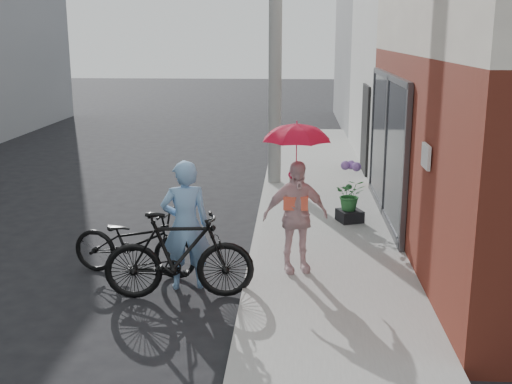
# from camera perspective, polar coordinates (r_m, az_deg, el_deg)

# --- Properties ---
(ground) EXTENTS (80.00, 80.00, 0.00)m
(ground) POSITION_cam_1_polar(r_m,az_deg,el_deg) (8.57, -7.11, -8.88)
(ground) COLOR black
(ground) RESTS_ON ground
(sidewalk) EXTENTS (2.20, 24.00, 0.12)m
(sidewalk) POSITION_cam_1_polar(r_m,az_deg,el_deg) (10.30, 6.52, -4.52)
(sidewalk) COLOR gray
(sidewalk) RESTS_ON ground
(curb) EXTENTS (0.12, 24.00, 0.12)m
(curb) POSITION_cam_1_polar(r_m,az_deg,el_deg) (10.30, 0.05, -4.43)
(curb) COLOR #9E9E99
(curb) RESTS_ON ground
(east_building_far) EXTENTS (8.00, 8.00, 7.00)m
(east_building_far) POSITION_cam_1_polar(r_m,az_deg,el_deg) (24.43, 17.37, 13.81)
(east_building_far) COLOR gray
(east_building_far) RESTS_ON ground
(utility_pole) EXTENTS (0.28, 0.28, 7.00)m
(utility_pole) POSITION_cam_1_polar(r_m,az_deg,el_deg) (13.76, 1.74, 14.76)
(utility_pole) COLOR #9E9E99
(utility_pole) RESTS_ON ground
(officer) EXTENTS (0.71, 0.55, 1.73)m
(officer) POSITION_cam_1_polar(r_m,az_deg,el_deg) (8.45, -6.29, -2.94)
(officer) COLOR #7AA8D9
(officer) RESTS_ON ground
(bike_left) EXTENTS (1.90, 0.95, 0.96)m
(bike_left) POSITION_cam_1_polar(r_m,az_deg,el_deg) (9.12, -10.75, -4.39)
(bike_left) COLOR black
(bike_left) RESTS_ON ground
(bike_right) EXTENTS (1.95, 0.73, 1.14)m
(bike_right) POSITION_cam_1_polar(r_m,az_deg,el_deg) (8.22, -6.84, -5.61)
(bike_right) COLOR black
(bike_right) RESTS_ON ground
(kimono_woman) EXTENTS (0.97, 0.61, 1.55)m
(kimono_woman) POSITION_cam_1_polar(r_m,az_deg,el_deg) (8.71, 3.53, -2.18)
(kimono_woman) COLOR beige
(kimono_woman) RESTS_ON sidewalk
(parasol) EXTENTS (0.88, 0.88, 0.78)m
(parasol) POSITION_cam_1_polar(r_m,az_deg,el_deg) (8.46, 3.64, 5.40)
(parasol) COLOR #EF1C48
(parasol) RESTS_ON kimono_woman
(planter) EXTENTS (0.50, 0.50, 0.20)m
(planter) POSITION_cam_1_polar(r_m,az_deg,el_deg) (11.27, 8.32, -2.09)
(planter) COLOR black
(planter) RESTS_ON sidewalk
(potted_plant) EXTENTS (0.50, 0.43, 0.56)m
(potted_plant) POSITION_cam_1_polar(r_m,az_deg,el_deg) (11.17, 8.39, -0.22)
(potted_plant) COLOR #2B6C33
(potted_plant) RESTS_ON planter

